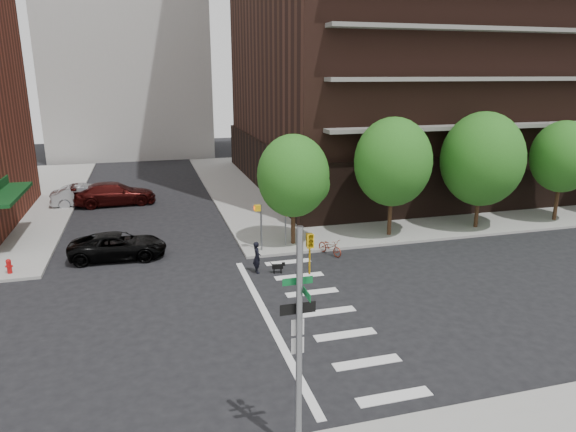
{
  "coord_description": "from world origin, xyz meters",
  "views": [
    {
      "loc": [
        -3.77,
        -18.16,
        9.5
      ],
      "look_at": [
        3.0,
        6.0,
        2.5
      ],
      "focal_mm": 32.0,
      "sensor_mm": 36.0,
      "label": 1
    }
  ],
  "objects_px": {
    "traffic_signal": "(300,361)",
    "parked_car_silver": "(86,195)",
    "fire_hydrant": "(9,265)",
    "parked_car_black": "(118,246)",
    "parked_car_maroon": "(115,194)",
    "dog_walker": "(257,257)",
    "scooter": "(330,247)"
  },
  "relations": [
    {
      "from": "parked_car_maroon",
      "to": "parked_car_black",
      "type": "bearing_deg",
      "value": -179.76
    },
    {
      "from": "parked_car_black",
      "to": "parked_car_silver",
      "type": "bearing_deg",
      "value": 16.07
    },
    {
      "from": "dog_walker",
      "to": "fire_hydrant",
      "type": "bearing_deg",
      "value": 73.09
    },
    {
      "from": "parked_car_silver",
      "to": "scooter",
      "type": "height_order",
      "value": "parked_car_silver"
    },
    {
      "from": "parked_car_maroon",
      "to": "scooter",
      "type": "bearing_deg",
      "value": -144.39
    },
    {
      "from": "fire_hydrant",
      "to": "parked_car_maroon",
      "type": "relative_size",
      "value": 0.12
    },
    {
      "from": "traffic_signal",
      "to": "fire_hydrant",
      "type": "xyz_separation_m",
      "value": [
        -10.03,
        15.29,
        -2.15
      ]
    },
    {
      "from": "traffic_signal",
      "to": "dog_walker",
      "type": "distance_m",
      "value": 12.78
    },
    {
      "from": "parked_car_black",
      "to": "parked_car_maroon",
      "type": "relative_size",
      "value": 0.85
    },
    {
      "from": "scooter",
      "to": "dog_walker",
      "type": "height_order",
      "value": "dog_walker"
    },
    {
      "from": "fire_hydrant",
      "to": "dog_walker",
      "type": "distance_m",
      "value": 11.97
    },
    {
      "from": "traffic_signal",
      "to": "parked_car_silver",
      "type": "distance_m",
      "value": 29.96
    },
    {
      "from": "fire_hydrant",
      "to": "parked_car_silver",
      "type": "relative_size",
      "value": 0.15
    },
    {
      "from": "parked_car_black",
      "to": "parked_car_silver",
      "type": "height_order",
      "value": "parked_car_silver"
    },
    {
      "from": "parked_car_black",
      "to": "scooter",
      "type": "xyz_separation_m",
      "value": [
        11.0,
        -2.5,
        -0.23
      ]
    },
    {
      "from": "parked_car_maroon",
      "to": "parked_car_silver",
      "type": "distance_m",
      "value": 2.04
    },
    {
      "from": "parked_car_silver",
      "to": "dog_walker",
      "type": "bearing_deg",
      "value": -152.9
    },
    {
      "from": "fire_hydrant",
      "to": "parked_car_black",
      "type": "relative_size",
      "value": 0.15
    },
    {
      "from": "scooter",
      "to": "parked_car_black",
      "type": "bearing_deg",
      "value": 143.45
    },
    {
      "from": "dog_walker",
      "to": "traffic_signal",
      "type": "bearing_deg",
      "value": 169.06
    },
    {
      "from": "dog_walker",
      "to": "parked_car_black",
      "type": "bearing_deg",
      "value": 55.63
    },
    {
      "from": "traffic_signal",
      "to": "parked_car_silver",
      "type": "relative_size",
      "value": 1.24
    },
    {
      "from": "parked_car_maroon",
      "to": "dog_walker",
      "type": "bearing_deg",
      "value": -158.49
    },
    {
      "from": "traffic_signal",
      "to": "parked_car_silver",
      "type": "height_order",
      "value": "traffic_signal"
    },
    {
      "from": "parked_car_black",
      "to": "dog_walker",
      "type": "relative_size",
      "value": 3.11
    },
    {
      "from": "fire_hydrant",
      "to": "parked_car_black",
      "type": "xyz_separation_m",
      "value": [
        5.0,
        1.2,
        0.14
      ]
    },
    {
      "from": "traffic_signal",
      "to": "parked_car_maroon",
      "type": "relative_size",
      "value": 1.02
    },
    {
      "from": "traffic_signal",
      "to": "parked_car_black",
      "type": "relative_size",
      "value": 1.21
    },
    {
      "from": "fire_hydrant",
      "to": "parked_car_black",
      "type": "height_order",
      "value": "parked_car_black"
    },
    {
      "from": "fire_hydrant",
      "to": "dog_walker",
      "type": "bearing_deg",
      "value": -13.33
    },
    {
      "from": "dog_walker",
      "to": "parked_car_silver",
      "type": "bearing_deg",
      "value": 26.17
    },
    {
      "from": "scooter",
      "to": "fire_hydrant",
      "type": "bearing_deg",
      "value": 151.6
    }
  ]
}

